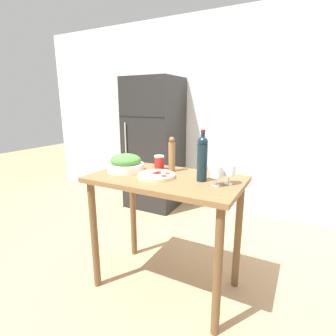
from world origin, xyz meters
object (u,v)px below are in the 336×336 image
object	(u,v)px
homemade_pizza	(156,175)
salt_canister	(159,163)
wine_bottle	(202,158)
wine_glass_near	(217,173)
pepper_mill	(172,155)
salad_bowl	(126,164)
wine_glass_far	(229,171)
refrigerator	(154,144)

from	to	relation	value
homemade_pizza	salt_canister	world-z (taller)	salt_canister
wine_bottle	wine_glass_near	bearing A→B (deg)	-26.73
pepper_mill	salad_bowl	distance (m)	0.38
wine_glass_near	pepper_mill	xyz separation A→B (m)	(-0.43, 0.20, 0.04)
wine_glass_near	wine_glass_far	distance (m)	0.10
wine_bottle	wine_glass_near	world-z (taller)	wine_bottle
wine_bottle	wine_glass_far	xyz separation A→B (m)	(0.19, 0.02, -0.08)
wine_glass_near	pepper_mill	world-z (taller)	pepper_mill
wine_bottle	salt_canister	distance (m)	0.45
pepper_mill	salt_canister	bearing A→B (deg)	-178.08
wine_glass_far	salt_canister	size ratio (longest dim) A/B	1.13
wine_glass_far	pepper_mill	bearing A→B (deg)	166.09
wine_glass_near	wine_glass_far	size ratio (longest dim) A/B	1.00
pepper_mill	wine_glass_near	bearing A→B (deg)	-25.02
salad_bowl	homemade_pizza	size ratio (longest dim) A/B	1.03
refrigerator	salt_canister	bearing A→B (deg)	-57.69
salt_canister	wine_glass_far	bearing A→B (deg)	-11.05
wine_bottle	salad_bowl	bearing A→B (deg)	-177.03
pepper_mill	homemade_pizza	bearing A→B (deg)	-95.45
salt_canister	homemade_pizza	bearing A→B (deg)	-65.85
wine_glass_far	homemade_pizza	world-z (taller)	wine_glass_far
refrigerator	wine_glass_near	bearing A→B (deg)	-47.77
wine_glass_far	pepper_mill	size ratio (longest dim) A/B	0.48
wine_glass_near	homemade_pizza	world-z (taller)	wine_glass_near
wine_bottle	salt_canister	bearing A→B (deg)	162.23
wine_glass_far	salt_canister	xyz separation A→B (m)	(-0.61, 0.12, -0.03)
wine_bottle	salt_canister	size ratio (longest dim) A/B	3.06
refrigerator	wine_glass_far	bearing A→B (deg)	-44.97
wine_glass_near	wine_bottle	bearing A→B (deg)	153.27
wine_bottle	homemade_pizza	bearing A→B (deg)	-167.30
refrigerator	salad_bowl	bearing A→B (deg)	-67.24
wine_bottle	salt_canister	world-z (taller)	wine_bottle
refrigerator	wine_bottle	size ratio (longest dim) A/B	5.00
wine_glass_near	salt_canister	size ratio (longest dim) A/B	1.13
refrigerator	homemade_pizza	xyz separation A→B (m)	(0.93, -1.54, 0.05)
salt_canister	wine_bottle	bearing A→B (deg)	-17.77
wine_glass_near	wine_glass_far	world-z (taller)	same
wine_glass_near	wine_glass_far	xyz separation A→B (m)	(0.06, 0.08, -0.00)
homemade_pizza	salad_bowl	bearing A→B (deg)	172.42
wine_glass_far	pepper_mill	xyz separation A→B (m)	(-0.50, 0.12, 0.04)
refrigerator	wine_glass_near	xyz separation A→B (m)	(1.39, -1.53, 0.13)
refrigerator	wine_glass_far	xyz separation A→B (m)	(1.45, -1.45, 0.12)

